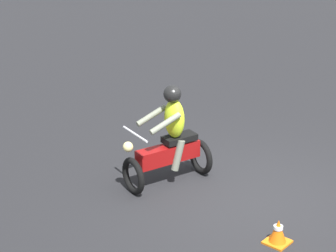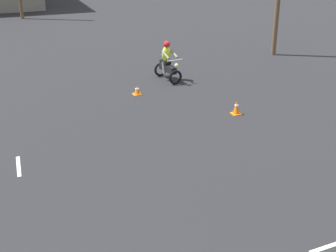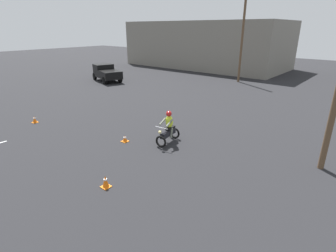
% 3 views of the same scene
% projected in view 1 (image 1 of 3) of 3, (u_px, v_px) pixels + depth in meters
% --- Properties ---
extents(ground_plane, '(120.00, 120.00, 0.00)m').
position_uv_depth(ground_plane, '(254.00, 201.00, 10.11)').
color(ground_plane, black).
extents(motorcycle_rider_foreground, '(0.99, 1.56, 1.66)m').
position_uv_depth(motorcycle_rider_foreground, '(170.00, 141.00, 10.42)').
color(motorcycle_rider_foreground, black).
rests_on(motorcycle_rider_foreground, ground).
extents(traffic_cone_mid_left, '(0.32, 0.32, 0.36)m').
position_uv_depth(traffic_cone_mid_left, '(278.00, 232.00, 8.94)').
color(traffic_cone_mid_left, orange).
rests_on(traffic_cone_mid_left, ground).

